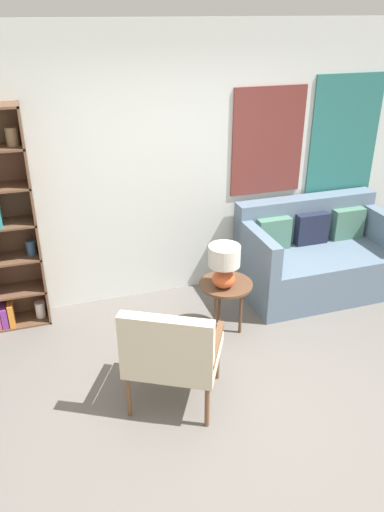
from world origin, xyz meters
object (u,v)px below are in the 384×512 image
Objects in this scene: armchair at (171,351)px; table_lamp at (224,263)px; side_table at (226,289)px; couch at (315,258)px.

armchair is 2.23× the size of table_lamp.
side_table is 1.29× the size of table_lamp.
armchair is at bearing -132.80° from table_lamp.
side_table is 0.30m from table_lamp.
table_lamp is (-0.04, -0.05, 0.29)m from side_table.
couch reaches higher than side_table.
side_table is (-1.23, -0.48, 0.10)m from couch.
couch is at bearing 22.62° from table_lamp.
table_lamp is at bearing 47.20° from armchair.
couch is (1.98, 1.29, -0.16)m from armchair.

